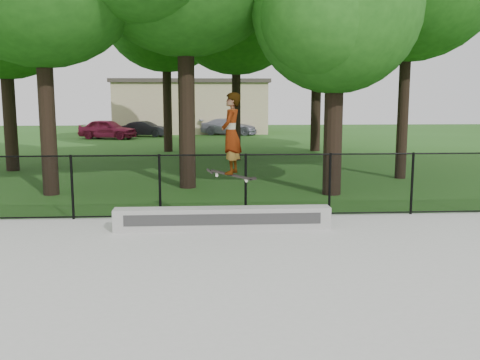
{
  "coord_description": "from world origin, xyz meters",
  "views": [
    {
      "loc": [
        -0.95,
        -6.42,
        2.84
      ],
      "look_at": [
        -0.25,
        4.2,
        1.2
      ],
      "focal_mm": 40.0,
      "sensor_mm": 36.0,
      "label": 1
    }
  ],
  "objects_px": {
    "car_b": "(146,129)",
    "skater_airborne": "(231,135)",
    "grind_ledge": "(223,218)",
    "car_a": "(108,129)",
    "car_c": "(229,127)"
  },
  "relations": [
    {
      "from": "grind_ledge",
      "to": "car_a",
      "type": "xyz_separation_m",
      "value": [
        -7.09,
        26.66,
        0.39
      ]
    },
    {
      "from": "grind_ledge",
      "to": "car_a",
      "type": "distance_m",
      "value": 27.59
    },
    {
      "from": "grind_ledge",
      "to": "car_c",
      "type": "height_order",
      "value": "car_c"
    },
    {
      "from": "grind_ledge",
      "to": "skater_airborne",
      "type": "distance_m",
      "value": 1.83
    },
    {
      "from": "car_a",
      "to": "car_b",
      "type": "bearing_deg",
      "value": -32.11
    },
    {
      "from": "grind_ledge",
      "to": "car_b",
      "type": "bearing_deg",
      "value": 99.31
    },
    {
      "from": "car_a",
      "to": "skater_airborne",
      "type": "relative_size",
      "value": 2.18
    },
    {
      "from": "car_a",
      "to": "car_b",
      "type": "distance_m",
      "value": 3.14
    },
    {
      "from": "car_b",
      "to": "skater_airborne",
      "type": "height_order",
      "value": "skater_airborne"
    },
    {
      "from": "car_b",
      "to": "skater_airborne",
      "type": "bearing_deg",
      "value": -153.17
    },
    {
      "from": "skater_airborne",
      "to": "car_b",
      "type": "bearing_deg",
      "value": 99.54
    },
    {
      "from": "grind_ledge",
      "to": "car_c",
      "type": "relative_size",
      "value": 1.15
    },
    {
      "from": "grind_ledge",
      "to": "skater_airborne",
      "type": "relative_size",
      "value": 2.51
    },
    {
      "from": "car_a",
      "to": "car_c",
      "type": "bearing_deg",
      "value": -50.52
    },
    {
      "from": "car_b",
      "to": "skater_airborne",
      "type": "xyz_separation_m",
      "value": [
        4.87,
        -28.98,
        1.53
      ]
    }
  ]
}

